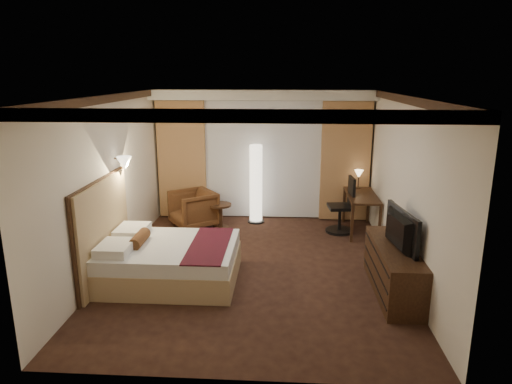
# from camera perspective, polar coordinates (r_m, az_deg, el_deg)

# --- Properties ---
(floor) EXTENTS (4.50, 5.50, 0.01)m
(floor) POSITION_cam_1_polar(r_m,az_deg,el_deg) (7.36, -0.20, -9.49)
(floor) COLOR black
(floor) RESTS_ON ground
(ceiling) EXTENTS (4.50, 5.50, 0.01)m
(ceiling) POSITION_cam_1_polar(r_m,az_deg,el_deg) (6.73, -0.22, 12.01)
(ceiling) COLOR white
(ceiling) RESTS_ON back_wall
(back_wall) EXTENTS (4.50, 0.02, 2.70)m
(back_wall) POSITION_cam_1_polar(r_m,az_deg,el_deg) (9.61, 0.88, 4.67)
(back_wall) COLOR silver
(back_wall) RESTS_ON floor
(left_wall) EXTENTS (0.02, 5.50, 2.70)m
(left_wall) POSITION_cam_1_polar(r_m,az_deg,el_deg) (7.42, -17.83, 1.00)
(left_wall) COLOR silver
(left_wall) RESTS_ON floor
(right_wall) EXTENTS (0.02, 5.50, 2.70)m
(right_wall) POSITION_cam_1_polar(r_m,az_deg,el_deg) (7.14, 18.12, 0.47)
(right_wall) COLOR silver
(right_wall) RESTS_ON floor
(crown_molding) EXTENTS (4.50, 5.50, 0.12)m
(crown_molding) POSITION_cam_1_polar(r_m,az_deg,el_deg) (6.73, -0.22, 11.50)
(crown_molding) COLOR black
(crown_molding) RESTS_ON ceiling
(soffit) EXTENTS (4.50, 0.50, 0.20)m
(soffit) POSITION_cam_1_polar(r_m,az_deg,el_deg) (9.23, 0.84, 12.07)
(soffit) COLOR white
(soffit) RESTS_ON ceiling
(curtain_sheer) EXTENTS (2.48, 0.04, 2.45)m
(curtain_sheer) POSITION_cam_1_polar(r_m,az_deg,el_deg) (9.55, 0.86, 3.99)
(curtain_sheer) COLOR silver
(curtain_sheer) RESTS_ON back_wall
(curtain_left_drape) EXTENTS (1.00, 0.14, 2.45)m
(curtain_left_drape) POSITION_cam_1_polar(r_m,az_deg,el_deg) (9.72, -9.24, 3.99)
(curtain_left_drape) COLOR tan
(curtain_left_drape) RESTS_ON back_wall
(curtain_right_drape) EXTENTS (1.00, 0.14, 2.45)m
(curtain_right_drape) POSITION_cam_1_polar(r_m,az_deg,el_deg) (9.56, 11.09, 3.74)
(curtain_right_drape) COLOR tan
(curtain_right_drape) RESTS_ON back_wall
(wall_sconce) EXTENTS (0.24, 0.24, 0.24)m
(wall_sconce) POSITION_cam_1_polar(r_m,az_deg,el_deg) (7.55, -16.13, 3.45)
(wall_sconce) COLOR white
(wall_sconce) RESTS_ON left_wall
(bed) EXTENTS (1.95, 1.52, 0.57)m
(bed) POSITION_cam_1_polar(r_m,az_deg,el_deg) (6.98, -10.59, -8.58)
(bed) COLOR white
(bed) RESTS_ON floor
(headboard) EXTENTS (0.12, 1.82, 1.50)m
(headboard) POSITION_cam_1_polar(r_m,az_deg,el_deg) (7.12, -18.50, -4.64)
(headboard) COLOR tan
(headboard) RESTS_ON floor
(armchair) EXTENTS (1.06, 1.07, 0.81)m
(armchair) POSITION_cam_1_polar(r_m,az_deg,el_deg) (9.23, -7.87, -1.90)
(armchair) COLOR #512E18
(armchair) RESTS_ON floor
(side_table) EXTENTS (0.46, 0.46, 0.50)m
(side_table) POSITION_cam_1_polar(r_m,az_deg,el_deg) (9.13, -4.50, -3.01)
(side_table) COLOR black
(side_table) RESTS_ON floor
(floor_lamp) EXTENTS (0.34, 0.34, 1.64)m
(floor_lamp) POSITION_cam_1_polar(r_m,az_deg,el_deg) (9.32, -0.01, 1.02)
(floor_lamp) COLOR white
(floor_lamp) RESTS_ON floor
(desk) EXTENTS (0.55, 1.28, 0.75)m
(desk) POSITION_cam_1_polar(r_m,az_deg,el_deg) (9.10, 12.96, -2.60)
(desk) COLOR black
(desk) RESTS_ON floor
(desk_lamp) EXTENTS (0.18, 0.18, 0.34)m
(desk_lamp) POSITION_cam_1_polar(r_m,az_deg,el_deg) (9.43, 12.69, 1.45)
(desk_lamp) COLOR #FFD899
(desk_lamp) RESTS_ON desk
(office_chair) EXTENTS (0.58, 0.58, 1.10)m
(office_chair) POSITION_cam_1_polar(r_m,az_deg,el_deg) (8.94, 10.49, -1.59)
(office_chair) COLOR black
(office_chair) RESTS_ON floor
(dresser) EXTENTS (0.50, 1.76, 0.68)m
(dresser) POSITION_cam_1_polar(r_m,az_deg,el_deg) (6.76, 16.79, -9.24)
(dresser) COLOR black
(dresser) RESTS_ON floor
(television) EXTENTS (0.75, 1.14, 0.14)m
(television) POSITION_cam_1_polar(r_m,az_deg,el_deg) (6.53, 16.94, -4.02)
(television) COLOR black
(television) RESTS_ON dresser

